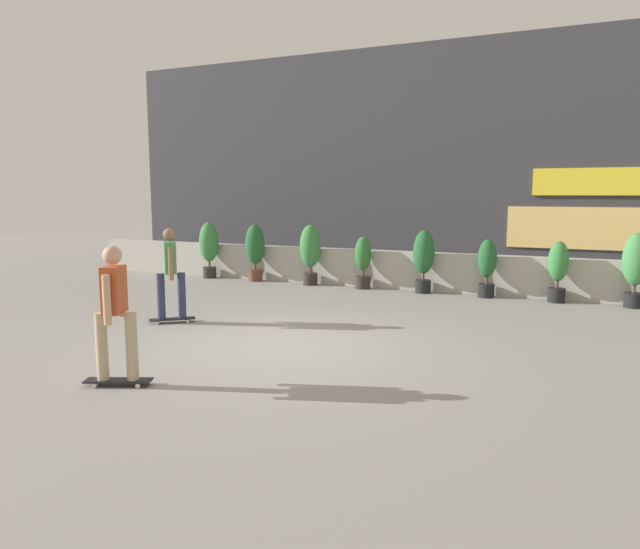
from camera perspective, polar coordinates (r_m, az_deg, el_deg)
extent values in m
plane|color=gray|center=(9.00, -3.94, -6.90)|extent=(48.00, 48.00, 0.00)
cube|color=#B2ADA3|center=(14.39, 7.36, 0.49)|extent=(18.00, 0.40, 0.90)
cube|color=#38383D|center=(18.16, 11.25, 10.80)|extent=(20.00, 2.00, 6.50)
cube|color=yellow|center=(16.63, 24.97, 8.25)|extent=(2.80, 0.08, 0.70)
cube|color=#F2CC72|center=(16.66, 24.73, 4.12)|extent=(4.00, 0.06, 1.10)
cylinder|color=#2D2823|center=(16.28, -10.75, 0.22)|extent=(0.36, 0.36, 0.30)
cylinder|color=brown|center=(16.25, -10.77, 1.00)|extent=(0.06, 0.06, 0.15)
ellipsoid|color=#387F3D|center=(16.19, -10.83, 3.15)|extent=(0.52, 0.52, 1.07)
cylinder|color=brown|center=(15.50, -6.34, -0.08)|extent=(0.36, 0.36, 0.30)
cylinder|color=brown|center=(15.47, -6.35, 0.75)|extent=(0.06, 0.06, 0.15)
ellipsoid|color=#235B2D|center=(15.40, -6.39, 2.95)|extent=(0.51, 0.51, 1.05)
cylinder|color=#2D2823|center=(14.75, -0.96, -0.44)|extent=(0.36, 0.36, 0.30)
cylinder|color=brown|center=(14.72, -0.96, 0.43)|extent=(0.06, 0.06, 0.15)
ellipsoid|color=#387F3D|center=(14.65, -0.97, 2.80)|extent=(0.52, 0.52, 1.07)
cylinder|color=#2D2823|center=(14.22, 4.20, -0.78)|extent=(0.36, 0.36, 0.30)
cylinder|color=brown|center=(14.18, 4.21, 0.12)|extent=(0.06, 0.06, 0.15)
ellipsoid|color=#2D6B33|center=(14.13, 4.23, 2.07)|extent=(0.40, 0.40, 0.82)
cylinder|color=black|center=(13.79, 10.05, -1.15)|extent=(0.36, 0.36, 0.30)
cylinder|color=brown|center=(13.75, 10.07, -0.23)|extent=(0.06, 0.06, 0.15)
ellipsoid|color=#235B2D|center=(13.68, 10.13, 2.18)|extent=(0.49, 0.49, 1.01)
cylinder|color=black|center=(13.52, 15.94, -1.52)|extent=(0.36, 0.36, 0.30)
cylinder|color=brown|center=(13.48, 15.98, -0.58)|extent=(0.06, 0.06, 0.15)
ellipsoid|color=#235B2D|center=(13.42, 16.06, 1.53)|extent=(0.41, 0.41, 0.85)
cylinder|color=black|center=(13.39, 22.14, -1.89)|extent=(0.36, 0.36, 0.30)
cylinder|color=brown|center=(13.36, 22.19, -0.94)|extent=(0.06, 0.06, 0.15)
ellipsoid|color=#387F3D|center=(13.29, 22.30, 1.20)|extent=(0.42, 0.42, 0.85)
cylinder|color=black|center=(13.43, 28.32, -2.23)|extent=(0.36, 0.36, 0.30)
cylinder|color=brown|center=(13.39, 28.39, -1.29)|extent=(0.06, 0.06, 0.15)
ellipsoid|color=#428C47|center=(13.32, 28.56, 1.30)|extent=(0.52, 0.52, 1.07)
cube|color=black|center=(10.81, -14.26, -4.24)|extent=(0.74, 0.67, 0.02)
cylinder|color=silver|center=(10.73, -15.62, -4.59)|extent=(0.06, 0.06, 0.06)
cylinder|color=silver|center=(10.89, -15.64, -4.41)|extent=(0.06, 0.06, 0.06)
cylinder|color=silver|center=(10.75, -12.84, -4.47)|extent=(0.06, 0.06, 0.06)
cylinder|color=silver|center=(10.91, -12.90, -4.29)|extent=(0.06, 0.06, 0.06)
cylinder|color=#282D4C|center=(10.72, -15.29, -2.09)|extent=(0.14, 0.14, 0.82)
cylinder|color=#282D4C|center=(10.74, -13.37, -2.01)|extent=(0.14, 0.14, 0.82)
cube|color=#3F8C4C|center=(10.63, -14.46, 1.62)|extent=(0.39, 0.40, 0.56)
sphere|color=brown|center=(10.60, -14.54, 3.82)|extent=(0.22, 0.22, 0.22)
cylinder|color=brown|center=(10.41, -14.39, 1.04)|extent=(0.09, 0.09, 0.58)
cylinder|color=brown|center=(10.87, -14.50, 1.33)|extent=(0.09, 0.09, 0.58)
cube|color=black|center=(7.54, -19.13, -9.77)|extent=(0.81, 0.50, 0.02)
cylinder|color=silver|center=(7.57, -21.20, -10.10)|extent=(0.06, 0.05, 0.06)
cylinder|color=silver|center=(7.71, -20.76, -9.74)|extent=(0.06, 0.05, 0.06)
cylinder|color=silver|center=(7.40, -17.40, -10.34)|extent=(0.06, 0.05, 0.06)
cylinder|color=silver|center=(7.54, -17.02, -9.97)|extent=(0.06, 0.05, 0.06)
cylinder|color=tan|center=(7.49, -20.58, -6.61)|extent=(0.14, 0.14, 0.82)
cylinder|color=tan|center=(7.37, -17.95, -6.73)|extent=(0.14, 0.14, 0.82)
cube|color=#B24C26|center=(7.29, -19.52, -1.41)|extent=(0.33, 0.41, 0.56)
sphere|color=tan|center=(7.23, -19.68, 1.79)|extent=(0.22, 0.22, 0.22)
cylinder|color=tan|center=(7.08, -20.15, -2.36)|extent=(0.09, 0.09, 0.58)
cylinder|color=tan|center=(7.52, -18.88, -1.72)|extent=(0.09, 0.09, 0.58)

